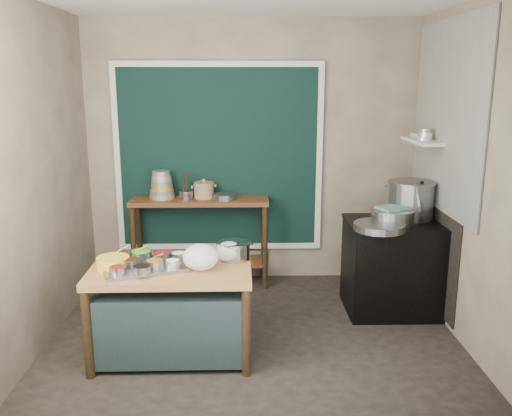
{
  "coord_description": "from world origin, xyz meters",
  "views": [
    {
      "loc": [
        -0.07,
        -4.3,
        2.17
      ],
      "look_at": [
        0.03,
        0.25,
        1.09
      ],
      "focal_mm": 38.0,
      "sensor_mm": 36.0,
      "label": 1
    }
  ],
  "objects_px": {
    "prep_table": "(173,312)",
    "ceramic_crock": "(204,191)",
    "yellow_basin": "(113,263)",
    "saucepan": "(235,251)",
    "stock_pot": "(411,200)",
    "steamer": "(393,216)",
    "condiment_tray": "(144,266)",
    "stove_block": "(394,268)",
    "utensil_cup": "(186,195)",
    "back_counter": "(201,242)"
  },
  "relations": [
    {
      "from": "back_counter",
      "to": "condiment_tray",
      "type": "relative_size",
      "value": 2.36
    },
    {
      "from": "ceramic_crock",
      "to": "saucepan",
      "type": "bearing_deg",
      "value": -76.17
    },
    {
      "from": "prep_table",
      "to": "saucepan",
      "type": "xyz_separation_m",
      "value": [
        0.5,
        0.18,
        0.45
      ]
    },
    {
      "from": "utensil_cup",
      "to": "steamer",
      "type": "height_order",
      "value": "utensil_cup"
    },
    {
      "from": "condiment_tray",
      "to": "steamer",
      "type": "height_order",
      "value": "steamer"
    },
    {
      "from": "prep_table",
      "to": "condiment_tray",
      "type": "distance_m",
      "value": 0.44
    },
    {
      "from": "prep_table",
      "to": "stock_pot",
      "type": "distance_m",
      "value": 2.48
    },
    {
      "from": "back_counter",
      "to": "steamer",
      "type": "xyz_separation_m",
      "value": [
        1.84,
        -0.78,
        0.47
      ]
    },
    {
      "from": "prep_table",
      "to": "ceramic_crock",
      "type": "distance_m",
      "value": 1.74
    },
    {
      "from": "prep_table",
      "to": "steamer",
      "type": "relative_size",
      "value": 2.98
    },
    {
      "from": "utensil_cup",
      "to": "saucepan",
      "type": "bearing_deg",
      "value": -68.89
    },
    {
      "from": "saucepan",
      "to": "steamer",
      "type": "height_order",
      "value": "steamer"
    },
    {
      "from": "prep_table",
      "to": "saucepan",
      "type": "height_order",
      "value": "saucepan"
    },
    {
      "from": "condiment_tray",
      "to": "ceramic_crock",
      "type": "xyz_separation_m",
      "value": [
        0.35,
        1.62,
        0.26
      ]
    },
    {
      "from": "back_counter",
      "to": "prep_table",
      "type": "bearing_deg",
      "value": -93.62
    },
    {
      "from": "prep_table",
      "to": "stove_block",
      "type": "distance_m",
      "value": 2.17
    },
    {
      "from": "prep_table",
      "to": "ceramic_crock",
      "type": "xyz_separation_m",
      "value": [
        0.15,
        1.6,
        0.65
      ]
    },
    {
      "from": "prep_table",
      "to": "utensil_cup",
      "type": "distance_m",
      "value": 1.69
    },
    {
      "from": "prep_table",
      "to": "ceramic_crock",
      "type": "bearing_deg",
      "value": 84.29
    },
    {
      "from": "stock_pot",
      "to": "prep_table",
      "type": "bearing_deg",
      "value": -155.37
    },
    {
      "from": "condiment_tray",
      "to": "stock_pot",
      "type": "distance_m",
      "value": 2.59
    },
    {
      "from": "condiment_tray",
      "to": "yellow_basin",
      "type": "distance_m",
      "value": 0.23
    },
    {
      "from": "prep_table",
      "to": "ceramic_crock",
      "type": "relative_size",
      "value": 5.57
    },
    {
      "from": "stove_block",
      "to": "ceramic_crock",
      "type": "height_order",
      "value": "ceramic_crock"
    },
    {
      "from": "steamer",
      "to": "ceramic_crock",
      "type": "bearing_deg",
      "value": 155.85
    },
    {
      "from": "ceramic_crock",
      "to": "back_counter",
      "type": "bearing_deg",
      "value": -153.53
    },
    {
      "from": "condiment_tray",
      "to": "yellow_basin",
      "type": "relative_size",
      "value": 2.45
    },
    {
      "from": "utensil_cup",
      "to": "ceramic_crock",
      "type": "xyz_separation_m",
      "value": [
        0.19,
        0.03,
        0.03
      ]
    },
    {
      "from": "prep_table",
      "to": "back_counter",
      "type": "bearing_deg",
      "value": 85.87
    },
    {
      "from": "back_counter",
      "to": "stock_pot",
      "type": "height_order",
      "value": "stock_pot"
    },
    {
      "from": "yellow_basin",
      "to": "steamer",
      "type": "height_order",
      "value": "steamer"
    },
    {
      "from": "condiment_tray",
      "to": "utensil_cup",
      "type": "height_order",
      "value": "utensil_cup"
    },
    {
      "from": "back_counter",
      "to": "ceramic_crock",
      "type": "bearing_deg",
      "value": 26.47
    },
    {
      "from": "utensil_cup",
      "to": "stock_pot",
      "type": "height_order",
      "value": "stock_pot"
    },
    {
      "from": "stove_block",
      "to": "utensil_cup",
      "type": "height_order",
      "value": "utensil_cup"
    },
    {
      "from": "saucepan",
      "to": "utensil_cup",
      "type": "distance_m",
      "value": 1.5
    },
    {
      "from": "back_counter",
      "to": "ceramic_crock",
      "type": "relative_size",
      "value": 6.46
    },
    {
      "from": "yellow_basin",
      "to": "stock_pot",
      "type": "relative_size",
      "value": 0.55
    },
    {
      "from": "condiment_tray",
      "to": "ceramic_crock",
      "type": "height_order",
      "value": "ceramic_crock"
    },
    {
      "from": "back_counter",
      "to": "saucepan",
      "type": "relative_size",
      "value": 5.41
    },
    {
      "from": "steamer",
      "to": "stove_block",
      "type": "bearing_deg",
      "value": 39.48
    },
    {
      "from": "condiment_tray",
      "to": "utensil_cup",
      "type": "xyz_separation_m",
      "value": [
        0.17,
        1.59,
        0.23
      ]
    },
    {
      "from": "back_counter",
      "to": "saucepan",
      "type": "height_order",
      "value": "back_counter"
    },
    {
      "from": "yellow_basin",
      "to": "saucepan",
      "type": "relative_size",
      "value": 0.94
    },
    {
      "from": "condiment_tray",
      "to": "yellow_basin",
      "type": "height_order",
      "value": "yellow_basin"
    },
    {
      "from": "stock_pot",
      "to": "back_counter",
      "type": "bearing_deg",
      "value": 164.07
    },
    {
      "from": "ceramic_crock",
      "to": "stock_pot",
      "type": "relative_size",
      "value": 0.49
    },
    {
      "from": "prep_table",
      "to": "condiment_tray",
      "type": "bearing_deg",
      "value": -176.08
    },
    {
      "from": "stove_block",
      "to": "condiment_tray",
      "type": "height_order",
      "value": "stove_block"
    },
    {
      "from": "yellow_basin",
      "to": "utensil_cup",
      "type": "distance_m",
      "value": 1.66
    }
  ]
}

